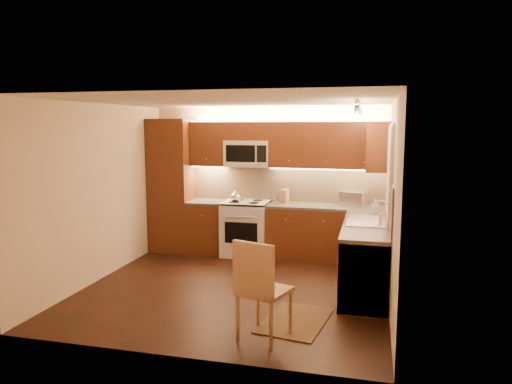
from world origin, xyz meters
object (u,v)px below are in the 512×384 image
(kettle, at_px, (236,196))
(knife_block, at_px, (285,196))
(dining_chair, at_px, (264,288))
(stove, at_px, (246,228))
(microwave, at_px, (248,154))
(soap_bottle, at_px, (375,206))
(sink, at_px, (367,216))
(toaster_oven, at_px, (354,199))

(kettle, xyz_separation_m, knife_block, (0.79, 0.22, -0.01))
(knife_block, bearing_deg, dining_chair, -72.39)
(dining_chair, bearing_deg, stove, 127.11)
(knife_block, relative_size, dining_chair, 0.22)
(microwave, distance_m, soap_bottle, 2.31)
(stove, height_order, soap_bottle, soap_bottle)
(microwave, relative_size, soap_bottle, 3.67)
(stove, distance_m, dining_chair, 3.21)
(kettle, distance_m, knife_block, 0.82)
(sink, relative_size, toaster_oven, 2.19)
(stove, relative_size, knife_block, 4.03)
(knife_block, bearing_deg, kettle, -153.46)
(sink, height_order, dining_chair, dining_chair)
(sink, bearing_deg, kettle, 154.35)
(knife_block, bearing_deg, stove, -157.57)
(stove, height_order, dining_chair, dining_chair)
(sink, distance_m, soap_bottle, 0.66)
(sink, relative_size, soap_bottle, 4.15)
(microwave, relative_size, knife_block, 3.33)
(microwave, bearing_deg, sink, -32.21)
(toaster_oven, bearing_deg, stove, -154.65)
(toaster_oven, bearing_deg, knife_block, -159.22)
(knife_block, height_order, dining_chair, knife_block)
(microwave, bearing_deg, soap_bottle, -16.09)
(microwave, height_order, dining_chair, microwave)
(soap_bottle, bearing_deg, sink, -78.67)
(microwave, relative_size, sink, 0.88)
(toaster_oven, bearing_deg, dining_chair, -81.80)
(stove, height_order, kettle, kettle)
(stove, xyz_separation_m, soap_bottle, (2.11, -0.47, 0.54))
(kettle, height_order, toaster_oven, toaster_oven)
(toaster_oven, relative_size, dining_chair, 0.37)
(kettle, bearing_deg, microwave, 39.04)
(kettle, bearing_deg, stove, 13.94)
(microwave, relative_size, kettle, 3.55)
(stove, xyz_separation_m, microwave, (0.00, 0.14, 1.26))
(stove, bearing_deg, kettle, -149.14)
(sink, height_order, kettle, kettle)
(knife_block, xyz_separation_m, dining_chair, (0.38, -3.18, -0.49))
(soap_bottle, relative_size, dining_chair, 0.20)
(kettle, height_order, soap_bottle, kettle)
(microwave, xyz_separation_m, knife_block, (0.64, -0.00, -0.71))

